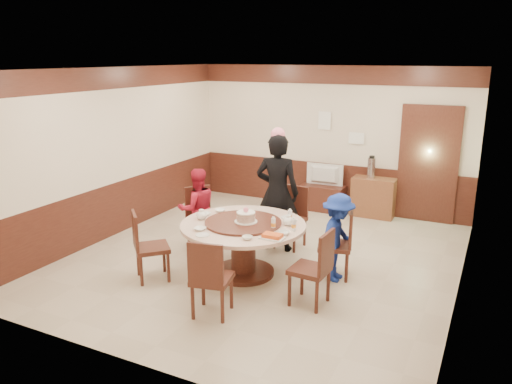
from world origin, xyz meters
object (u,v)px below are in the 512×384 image
at_px(person_red, 197,209).
at_px(shrimp_platter, 272,236).
at_px(person_blue, 338,238).
at_px(thermos, 371,168).
at_px(side_cabinet, 373,197).
at_px(birthday_cake, 246,217).
at_px(banquet_table, 243,238).
at_px(tv_stand, 323,198).
at_px(person_standing, 277,193).
at_px(television, 324,175).

distance_m(person_red, shrimp_platter, 1.98).
bearing_deg(person_red, person_blue, 127.85).
bearing_deg(thermos, side_cabinet, 0.00).
bearing_deg(person_red, thermos, -173.60).
bearing_deg(thermos, birthday_cake, -104.49).
distance_m(banquet_table, side_cabinet, 3.57).
xyz_separation_m(person_blue, tv_stand, (-1.22, 2.99, -0.36)).
bearing_deg(person_blue, tv_stand, 24.10).
height_order(birthday_cake, tv_stand, birthday_cake).
relative_size(person_blue, side_cabinet, 1.52).
relative_size(tv_stand, thermos, 2.24).
xyz_separation_m(person_standing, shrimp_platter, (0.57, -1.43, -0.15)).
bearing_deg(person_red, tv_stand, -159.70).
xyz_separation_m(tv_stand, thermos, (0.92, 0.03, 0.69)).
relative_size(person_standing, person_blue, 1.52).
bearing_deg(birthday_cake, television, 90.59).
distance_m(person_standing, person_red, 1.29).
bearing_deg(person_standing, person_red, 13.32).
bearing_deg(banquet_table, person_standing, 88.22).
relative_size(shrimp_platter, tv_stand, 0.35).
relative_size(person_red, tv_stand, 1.52).
bearing_deg(banquet_table, television, 89.85).
bearing_deg(banquet_table, tv_stand, 89.85).
xyz_separation_m(television, thermos, (0.92, 0.03, 0.23)).
distance_m(person_standing, thermos, 2.51).
distance_m(person_red, television, 3.02).
xyz_separation_m(banquet_table, television, (0.01, 3.39, 0.18)).
bearing_deg(side_cabinet, banquet_table, -106.31).
xyz_separation_m(person_blue, shrimp_platter, (-0.62, -0.76, 0.17)).
relative_size(person_blue, thermos, 3.21).
bearing_deg(side_cabinet, person_standing, -112.45).
bearing_deg(side_cabinet, birthday_cake, -105.63).
xyz_separation_m(person_red, birthday_cake, (1.17, -0.59, 0.21)).
relative_size(birthday_cake, side_cabinet, 0.39).
bearing_deg(person_standing, thermos, -120.37).
xyz_separation_m(person_blue, birthday_cake, (-1.18, -0.40, 0.24)).
bearing_deg(person_red, birthday_cake, 105.61).
bearing_deg(person_blue, shrimp_platter, 142.63).
relative_size(person_red, thermos, 3.40).
bearing_deg(person_standing, birthday_cake, 81.08).
xyz_separation_m(person_standing, thermos, (0.89, 2.34, 0.01)).
distance_m(banquet_table, thermos, 3.57).
xyz_separation_m(banquet_table, side_cabinet, (1.00, 3.42, -0.16)).
bearing_deg(person_blue, thermos, 7.57).
bearing_deg(banquet_table, thermos, 74.82).
xyz_separation_m(birthday_cake, side_cabinet, (0.96, 3.42, -0.48)).
distance_m(person_red, thermos, 3.51).
bearing_deg(shrimp_platter, birthday_cake, 147.66).
bearing_deg(banquet_table, birthday_cake, -0.89).
bearing_deg(tv_stand, television, 0.00).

